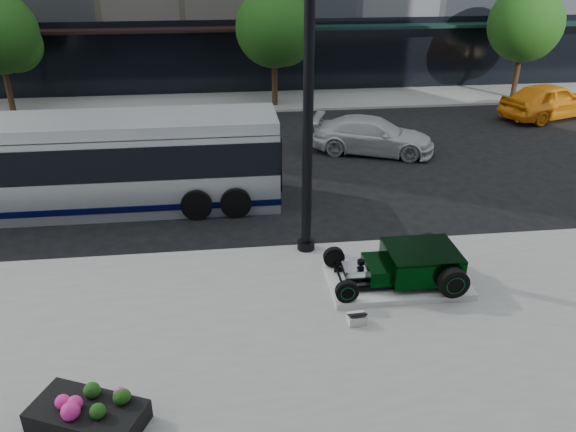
{
  "coord_description": "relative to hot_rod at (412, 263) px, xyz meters",
  "views": [
    {
      "loc": [
        -1.72,
        -15.6,
        7.74
      ],
      "look_at": [
        -0.14,
        -2.34,
        1.2
      ],
      "focal_mm": 35.0,
      "sensor_mm": 36.0,
      "label": 1
    }
  ],
  "objects": [
    {
      "name": "hot_rod",
      "position": [
        0.0,
        0.0,
        0.0
      ],
      "size": [
        3.22,
        2.0,
        0.81
      ],
      "color": "black",
      "rests_on": "display_plinth"
    },
    {
      "name": "info_plaque",
      "position": [
        -1.69,
        -1.42,
        -0.45
      ],
      "size": [
        0.42,
        0.32,
        0.31
      ],
      "color": "silver",
      "rests_on": "sidewalk_near"
    },
    {
      "name": "street_trees",
      "position": [
        -1.53,
        17.36,
        3.07
      ],
      "size": [
        29.8,
        3.8,
        5.7
      ],
      "color": "black",
      "rests_on": "sidewalk_far"
    },
    {
      "name": "display_plinth",
      "position": [
        -0.33,
        0.0,
        -0.5
      ],
      "size": [
        3.4,
        1.8,
        0.15
      ],
      "primitive_type": "cube",
      "color": "silver",
      "rests_on": "sidewalk_near"
    },
    {
      "name": "ground",
      "position": [
        -2.68,
        4.29,
        -0.7
      ],
      "size": [
        120.0,
        120.0,
        0.0
      ],
      "primitive_type": "plane",
      "color": "black",
      "rests_on": "ground"
    },
    {
      "name": "transit_bus",
      "position": [
        -8.72,
        5.82,
        0.79
      ],
      "size": [
        12.12,
        2.88,
        2.92
      ],
      "color": "silver",
      "rests_on": "ground"
    },
    {
      "name": "sidewalk_far",
      "position": [
        -2.68,
        18.29,
        -0.64
      ],
      "size": [
        70.0,
        4.0,
        0.12
      ],
      "primitive_type": "cube",
      "color": "gray",
      "rests_on": "ground"
    },
    {
      "name": "yellow_taxi",
      "position": [
        11.26,
        13.68,
        0.16
      ],
      "size": [
        5.41,
        3.5,
        1.71
      ],
      "primitive_type": "imported",
      "rotation": [
        0.0,
        0.0,
        1.89
      ],
      "color": "orange",
      "rests_on": "ground"
    },
    {
      "name": "flower_planter",
      "position": [
        -7.0,
        -3.71,
        -0.34
      ],
      "size": [
        2.19,
        1.69,
        0.64
      ],
      "color": "black",
      "rests_on": "sidewalk_near"
    },
    {
      "name": "lamppost",
      "position": [
        -2.31,
        2.05,
        3.46
      ],
      "size": [
        0.48,
        0.48,
        8.74
      ],
      "color": "black",
      "rests_on": "sidewalk_near"
    },
    {
      "name": "white_sedan",
      "position": [
        1.57,
        9.86,
        0.01
      ],
      "size": [
        5.28,
        3.55,
        1.42
      ],
      "primitive_type": "imported",
      "rotation": [
        0.0,
        0.0,
        1.22
      ],
      "color": "silver",
      "rests_on": "ground"
    }
  ]
}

